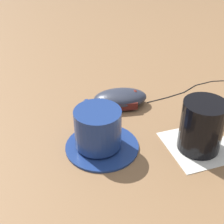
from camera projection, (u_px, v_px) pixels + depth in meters
ground_plane at (124, 156)px, 0.56m from camera, size 3.00×3.00×0.00m
saucer at (102, 145)px, 0.58m from camera, size 0.14×0.14×0.01m
coffee_cup at (97, 127)px, 0.56m from camera, size 0.11×0.08×0.07m
computer_mouse at (120, 98)px, 0.69m from camera, size 0.12×0.14×0.04m
mouse_cable at (209, 87)px, 0.77m from camera, size 0.16×0.30×0.00m
napkin_under_glass at (199, 145)px, 0.58m from camera, size 0.16×0.16×0.00m
drinking_glass at (202, 126)px, 0.55m from camera, size 0.08×0.08×0.10m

